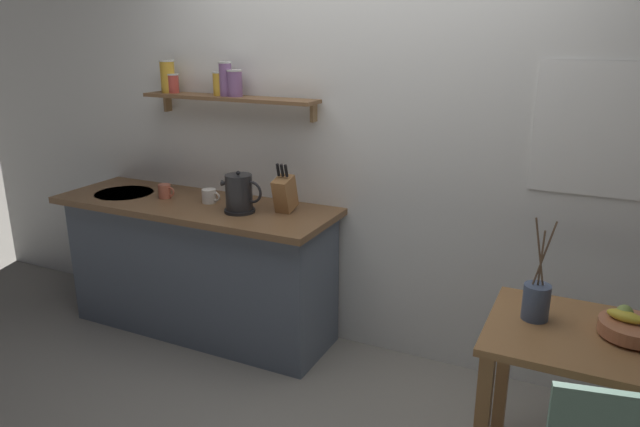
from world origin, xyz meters
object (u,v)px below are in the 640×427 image
object	(u,v)px
twig_vase	(536,301)
electric_kettle	(239,194)
fruit_bowl	(631,327)
coffee_mug_by_sink	(165,191)
dining_table	(589,368)
knife_block	(285,193)
coffee_mug_spare	(209,196)

from	to	relation	value
twig_vase	electric_kettle	distance (m)	1.77
fruit_bowl	coffee_mug_by_sink	size ratio (longest dim) A/B	2.13
dining_table	fruit_bowl	world-z (taller)	fruit_bowl
coffee_mug_by_sink	twig_vase	bearing A→B (deg)	-10.81
dining_table	knife_block	world-z (taller)	knife_block
fruit_bowl	coffee_mug_spare	xyz separation A→B (m)	(-2.35, 0.47, 0.12)
knife_block	coffee_mug_by_sink	distance (m)	0.84
dining_table	coffee_mug_by_sink	size ratio (longest dim) A/B	6.91
coffee_mug_by_sink	coffee_mug_spare	size ratio (longest dim) A/B	0.94
dining_table	electric_kettle	xyz separation A→B (m)	(-1.95, 0.44, 0.39)
knife_block	twig_vase	bearing A→B (deg)	-19.12
fruit_bowl	knife_block	bearing A→B (deg)	164.47
twig_vase	fruit_bowl	bearing A→B (deg)	0.31
electric_kettle	knife_block	bearing A→B (deg)	26.44
dining_table	fruit_bowl	bearing A→B (deg)	19.28
twig_vase	electric_kettle	bearing A→B (deg)	167.08
coffee_mug_by_sink	fruit_bowl	bearing A→B (deg)	-9.35
twig_vase	electric_kettle	world-z (taller)	twig_vase
knife_block	coffee_mug_by_sink	size ratio (longest dim) A/B	2.51
dining_table	coffee_mug_by_sink	world-z (taller)	coffee_mug_by_sink
coffee_mug_spare	dining_table	bearing A→B (deg)	-13.12
fruit_bowl	electric_kettle	size ratio (longest dim) A/B	0.93
twig_vase	dining_table	bearing A→B (deg)	-10.42
dining_table	twig_vase	distance (m)	0.33
dining_table	twig_vase	size ratio (longest dim) A/B	1.83
twig_vase	knife_block	distance (m)	1.57
electric_kettle	coffee_mug_by_sink	size ratio (longest dim) A/B	2.31
dining_table	coffee_mug_by_sink	xyz separation A→B (m)	(-2.55, 0.48, 0.32)
knife_block	coffee_mug_by_sink	world-z (taller)	knife_block
coffee_mug_by_sink	knife_block	bearing A→B (deg)	4.77
twig_vase	coffee_mug_by_sink	world-z (taller)	twig_vase
electric_kettle	coffee_mug_spare	bearing A→B (deg)	163.54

